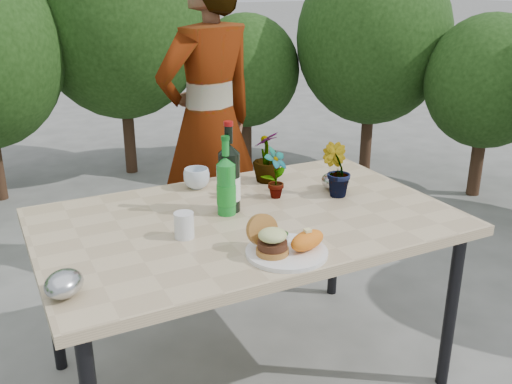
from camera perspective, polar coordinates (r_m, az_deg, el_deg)
name	(u,v)px	position (r m, az deg, el deg)	size (l,w,h in m)	color
ground	(248,374)	(2.62, -0.83, -17.76)	(80.00, 80.00, 0.00)	#60605C
patio_table	(247,230)	(2.26, -0.91, -3.82)	(1.60, 1.00, 0.75)	tan
shrub_hedge	(159,66)	(3.64, -9.71, 12.33)	(6.80, 5.21, 2.19)	#382316
dinner_plate	(287,252)	(1.94, 3.08, -6.03)	(0.28, 0.28, 0.01)	white
burger_stack	(270,239)	(1.91, 1.39, -4.71)	(0.11, 0.16, 0.11)	#B7722D
sweet_potato	(307,240)	(1.94, 5.15, -4.83)	(0.15, 0.08, 0.06)	orange
grilled_veg	(278,235)	(2.01, 2.21, -4.37)	(0.08, 0.05, 0.03)	olive
wine_bottle	(229,179)	(2.25, -2.69, 1.33)	(0.09, 0.09, 0.37)	black
sparkling_water	(226,186)	(2.23, -3.00, 0.59)	(0.08, 0.08, 0.32)	#178327
plastic_cup	(184,225)	(2.06, -7.20, -3.31)	(0.07, 0.07, 0.10)	silver
seedling_left	(276,173)	(2.39, 1.97, 1.90)	(0.12, 0.08, 0.22)	#2D5C1F
seedling_mid	(336,170)	(2.44, 8.03, 2.17)	(0.13, 0.10, 0.23)	#2B5D20
seedling_right	(267,157)	(2.59, 1.11, 3.53)	(0.13, 0.13, 0.23)	#2E5F20
blue_bowl	(197,178)	(2.54, -5.96, 1.37)	(0.12, 0.12, 0.09)	silver
foil_packet_left	(64,284)	(1.78, -18.66, -8.68)	(0.13, 0.11, 0.08)	#ACAFB3
foil_packet_right	(335,181)	(2.53, 7.93, 1.06)	(0.13, 0.11, 0.08)	#BBBDC2
person	(209,124)	(3.14, -4.69, 6.81)	(0.64, 0.42, 1.77)	#98604C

